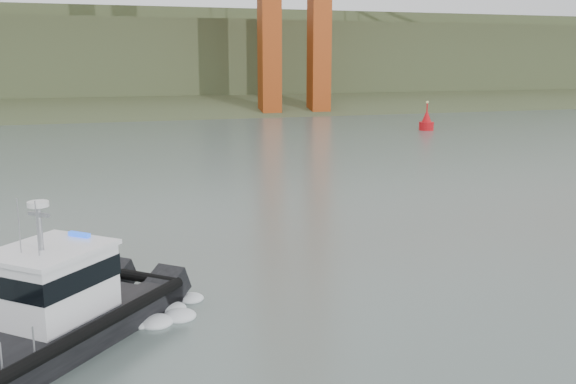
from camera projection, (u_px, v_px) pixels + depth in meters
name	position (u px, v px, depth m)	size (l,w,h in m)	color
ground	(373.00, 295.00, 23.53)	(400.00, 400.00, 0.00)	#53635E
headlands	(125.00, 66.00, 139.03)	(500.00, 105.36, 27.12)	#364628
patrol_boat	(46.00, 310.00, 19.09)	(9.01, 9.37, 4.63)	black
nav_buoy	(426.00, 122.00, 78.12)	(1.80, 1.80, 3.75)	red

